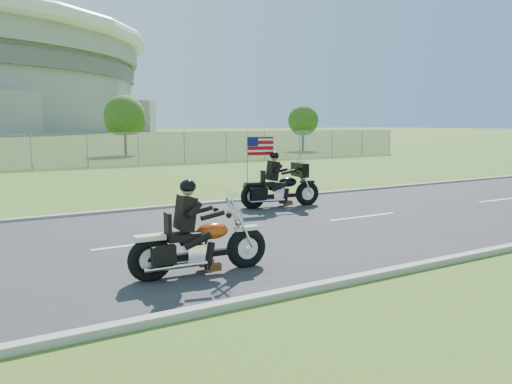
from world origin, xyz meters
TOP-DOWN VIEW (x-y plane):
  - ground at (0.00, 0.00)m, footprint 420.00×420.00m
  - road at (0.00, 0.00)m, footprint 120.00×8.00m
  - curb_north at (0.00, 4.05)m, footprint 120.00×0.18m
  - curb_south at (0.00, -4.05)m, footprint 120.00×0.18m
  - tree_fence_near at (6.04, 30.04)m, footprint 3.52×3.28m
  - tree_fence_far at (22.04, 28.03)m, footprint 3.08×2.87m
  - motorcycle_lead at (-1.87, -2.46)m, footprint 2.44×0.66m
  - motorcycle_follow at (2.99, 2.53)m, footprint 2.53×0.99m

SIDE VIEW (x-z plane):
  - ground at x=0.00m, z-range 0.00..0.00m
  - road at x=0.00m, z-range 0.00..0.04m
  - curb_north at x=0.00m, z-range -0.01..0.11m
  - curb_south at x=0.00m, z-range -0.01..0.11m
  - motorcycle_lead at x=-1.87m, z-range -0.30..1.34m
  - motorcycle_follow at x=2.99m, z-range -0.48..1.65m
  - tree_fence_far at x=22.04m, z-range 0.54..4.74m
  - tree_fence_near at x=6.04m, z-range 0.60..5.35m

